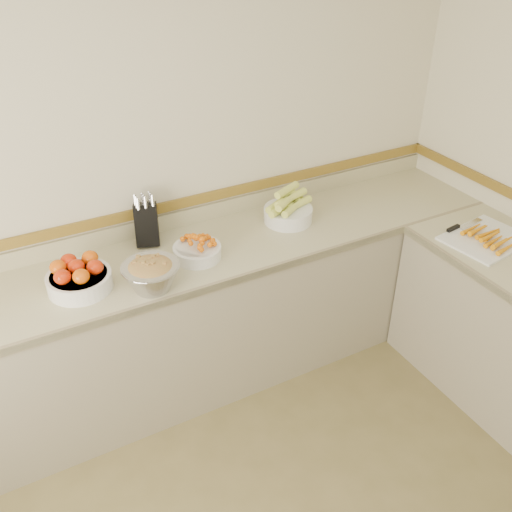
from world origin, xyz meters
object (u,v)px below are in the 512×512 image
cherry_tomato_bowl (197,250)px  rhubarb_bowl (151,274)px  tomato_bowl (79,277)px  cutting_board (487,238)px  corn_bowl (288,210)px  knife_block (146,223)px

cherry_tomato_bowl → rhubarb_bowl: size_ratio=0.90×
tomato_bowl → cutting_board: tomato_bowl is taller
cherry_tomato_bowl → cutting_board: size_ratio=0.52×
corn_bowl → cutting_board: 1.15m
rhubarb_bowl → knife_block: bearing=73.2°
tomato_bowl → knife_block: bearing=30.1°
knife_block → tomato_bowl: size_ratio=0.96×
tomato_bowl → cherry_tomato_bowl: size_ratio=1.22×
cherry_tomato_bowl → rhubarb_bowl: bearing=-153.2°
tomato_bowl → cutting_board: 2.24m
tomato_bowl → corn_bowl: corn_bowl is taller
cherry_tomato_bowl → rhubarb_bowl: (-0.31, -0.16, 0.04)m
corn_bowl → cutting_board: size_ratio=0.64×
tomato_bowl → corn_bowl: size_ratio=1.00×
knife_block → cherry_tomato_bowl: size_ratio=1.18×
cherry_tomato_bowl → corn_bowl: 0.65m
corn_bowl → rhubarb_bowl: (-0.95, -0.27, 0.01)m
tomato_bowl → cherry_tomato_bowl: (0.63, -0.01, -0.02)m
rhubarb_bowl → cutting_board: bearing=-14.1°
corn_bowl → tomato_bowl: bearing=-175.4°
tomato_bowl → cherry_tomato_bowl: tomato_bowl is taller
tomato_bowl → corn_bowl: (1.27, 0.10, 0.01)m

